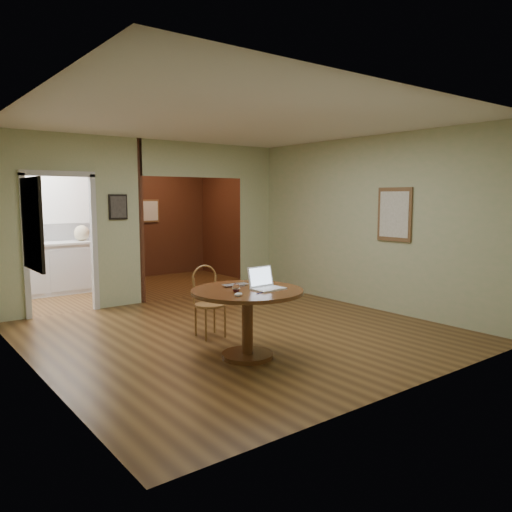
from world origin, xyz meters
TOP-DOWN VIEW (x-y plane):
  - floor at (0.00, 0.00)m, footprint 5.00×5.00m
  - room_shell at (-0.47, 3.10)m, footprint 5.20×7.50m
  - dining_table at (-0.53, -0.86)m, footprint 1.22×1.22m
  - chair at (-0.40, 0.14)m, footprint 0.41×0.41m
  - open_laptop at (-0.35, -0.95)m, footprint 0.35×0.31m
  - closed_laptop at (-0.52, -0.67)m, footprint 0.32×0.22m
  - mouse at (-0.83, -1.12)m, footprint 0.10×0.06m
  - wine_glass at (-0.72, -0.92)m, footprint 0.08×0.08m
  - pen at (-0.54, -1.12)m, footprint 0.13×0.03m
  - kitchen_cabinet at (-1.35, 4.20)m, footprint 2.06×0.60m
  - grocery_bag at (-0.62, 4.20)m, footprint 0.36×0.34m

SIDE VIEW (x-z plane):
  - floor at x=0.00m, z-range 0.00..0.00m
  - kitchen_cabinet at x=-1.35m, z-range 0.00..0.94m
  - chair at x=-0.40m, z-range 0.05..0.95m
  - dining_table at x=-0.53m, z-range 0.18..0.95m
  - pen at x=-0.54m, z-range 0.76..0.77m
  - closed_laptop at x=-0.52m, z-range 0.76..0.79m
  - mouse at x=-0.83m, z-range 0.76..0.80m
  - wine_glass at x=-0.72m, z-range 0.76..0.86m
  - open_laptop at x=-0.35m, z-range 0.71..0.95m
  - grocery_bag at x=-0.62m, z-range 0.94..1.23m
  - room_shell at x=-0.47m, z-range -1.21..3.79m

